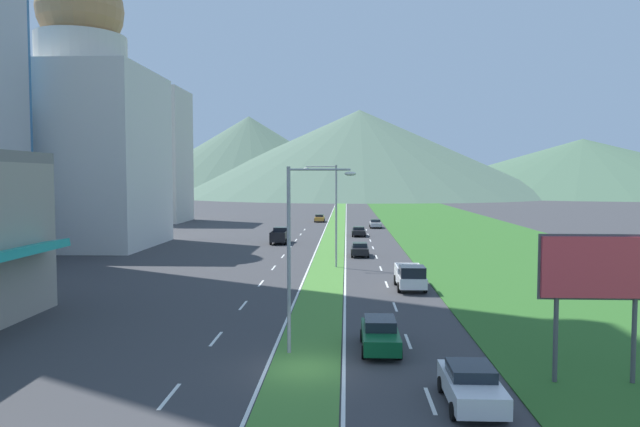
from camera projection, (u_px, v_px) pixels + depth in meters
ground_plane at (305, 370)px, 26.43m from camera, size 600.00×600.00×0.00m
grass_median at (334, 236)px, 86.25m from camera, size 3.20×240.00×0.06m
grass_verge_right at (476, 237)px, 85.32m from camera, size 24.00×240.00×0.06m
lane_dash_left_2 at (170, 396)px, 23.22m from camera, size 0.16×2.80×0.01m
lane_dash_left_3 at (216, 339)px, 31.48m from camera, size 0.16×2.80×0.01m
lane_dash_left_4 at (243, 305)px, 39.73m from camera, size 0.16×2.80×0.01m
lane_dash_left_5 at (261, 283)px, 47.99m from camera, size 0.16×2.80×0.01m
lane_dash_left_6 at (274, 268)px, 56.24m from camera, size 0.16×2.80×0.01m
lane_dash_left_7 at (283, 256)px, 64.50m from camera, size 0.16×2.80×0.01m
lane_dash_left_8 at (290, 247)px, 72.75m from camera, size 0.16×2.80×0.01m
lane_dash_left_9 at (296, 240)px, 81.01m from camera, size 0.16×2.80×0.01m
lane_dash_left_10 at (301, 234)px, 89.26m from camera, size 0.16×2.80×0.01m
lane_dash_left_11 at (305, 230)px, 97.52m from camera, size 0.16×2.80×0.01m
lane_dash_right_2 at (430, 401)px, 22.76m from camera, size 0.16×2.80×0.01m
lane_dash_right_3 at (408, 341)px, 31.02m from camera, size 0.16×2.80×0.01m
lane_dash_right_4 at (395, 307)px, 39.27m from camera, size 0.16×2.80×0.01m
lane_dash_right_5 at (387, 284)px, 47.53m from camera, size 0.16×2.80×0.01m
lane_dash_right_6 at (381, 269)px, 55.78m from camera, size 0.16×2.80×0.01m
lane_dash_right_7 at (376, 257)px, 64.04m from camera, size 0.16×2.80×0.01m
lane_dash_right_8 at (373, 248)px, 72.29m from camera, size 0.16×2.80×0.01m
lane_dash_right_9 at (370, 241)px, 80.55m from camera, size 0.16×2.80×0.01m
lane_dash_right_10 at (368, 235)px, 88.80m from camera, size 0.16×2.80×0.01m
lane_dash_right_11 at (366, 230)px, 97.06m from camera, size 0.16×2.80×0.01m
edge_line_median_left at (322, 236)px, 86.33m from camera, size 0.16×240.00×0.01m
edge_line_median_right at (346, 236)px, 86.17m from camera, size 0.16×240.00×0.01m
domed_building at (83, 132)px, 73.14m from camera, size 17.14×17.14×34.22m
midrise_colored at (153, 156)px, 114.42m from camera, size 12.57×12.57×25.52m
hill_far_left at (249, 155)px, 300.89m from camera, size 130.50×130.50×39.71m
hill_far_center at (359, 153)px, 281.47m from camera, size 179.80×179.80×40.76m
hill_far_right at (582, 167)px, 303.51m from camera, size 198.56×198.56×28.48m
street_lamp_near at (297, 246)px, 28.52m from camera, size 3.34×0.49×9.14m
street_lamp_mid at (333, 209)px, 56.08m from camera, size 3.23×0.45×9.79m
billboard_roadside at (597, 274)px, 24.34m from camera, size 4.77×0.28×6.28m
car_0 at (359, 231)px, 86.85m from camera, size 2.02×4.52×1.37m
car_1 at (380, 334)px, 29.45m from camera, size 1.92×4.78×1.57m
car_2 at (471, 385)px, 22.25m from camera, size 2.03×4.40×1.52m
car_3 at (320, 218)px, 114.45m from camera, size 1.95×4.05×1.47m
car_4 at (360, 249)px, 64.57m from camera, size 1.95×4.10×1.47m
car_5 at (375, 223)px, 101.05m from camera, size 1.99×4.59×1.46m
pickup_truck_0 at (280, 236)px, 77.46m from camera, size 2.18×5.40×2.00m
pickup_truck_1 at (410, 277)px, 45.30m from camera, size 2.18×5.40×2.00m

